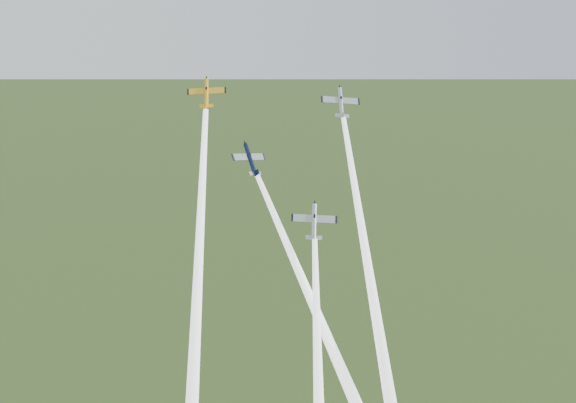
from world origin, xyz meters
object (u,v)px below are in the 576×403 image
object	(u,v)px
plane_navy	(250,159)
plane_silver_right	(341,103)
plane_yellow	(207,93)
plane_silver_low	(314,222)

from	to	relation	value
plane_navy	plane_silver_right	size ratio (longest dim) A/B	1.02
plane_yellow	plane_silver_right	size ratio (longest dim) A/B	0.89
plane_yellow	plane_navy	bearing A→B (deg)	17.50
plane_navy	plane_silver_low	distance (m)	16.41
plane_navy	plane_silver_low	world-z (taller)	plane_navy
plane_yellow	plane_silver_right	xyz separation A→B (m)	(26.62, 1.73, -3.44)
plane_yellow	plane_silver_right	distance (m)	26.89
plane_navy	plane_silver_right	world-z (taller)	plane_silver_right
plane_yellow	plane_silver_low	size ratio (longest dim) A/B	0.83
plane_navy	plane_silver_right	xyz separation A→B (m)	(18.99, 2.27, 8.96)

